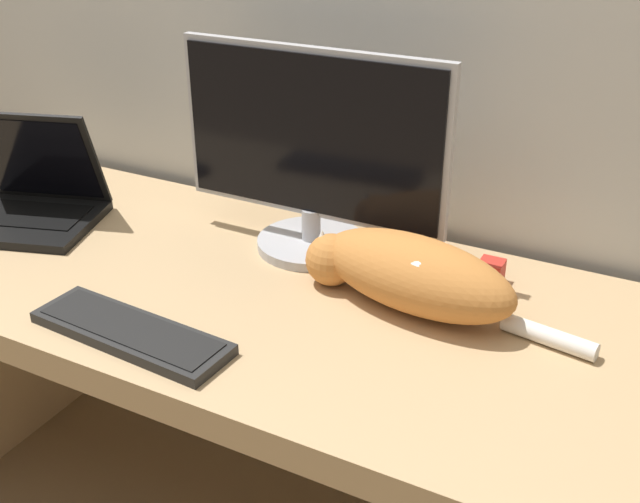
{
  "coord_description": "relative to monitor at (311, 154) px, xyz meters",
  "views": [
    {
      "loc": [
        0.76,
        -0.71,
        1.47
      ],
      "look_at": [
        0.22,
        0.32,
        0.87
      ],
      "focal_mm": 42.0,
      "sensor_mm": 36.0,
      "label": 1
    }
  ],
  "objects": [
    {
      "name": "external_keyboard",
      "position": [
        -0.11,
        -0.45,
        -0.2
      ],
      "size": [
        0.38,
        0.14,
        0.02
      ],
      "rotation": [
        0.0,
        0.0,
        -0.06
      ],
      "color": "black",
      "rests_on": "desk"
    },
    {
      "name": "small_toy",
      "position": [
        0.38,
        0.02,
        -0.19
      ],
      "size": [
        0.05,
        0.05,
        0.05
      ],
      "color": "red",
      "rests_on": "desk"
    },
    {
      "name": "desk",
      "position": [
        -0.08,
        -0.2,
        -0.36
      ],
      "size": [
        1.65,
        0.71,
        0.74
      ],
      "color": "tan",
      "rests_on": "ground_plane"
    },
    {
      "name": "cat",
      "position": [
        0.27,
        -0.13,
        -0.14
      ],
      "size": [
        0.56,
        0.23,
        0.14
      ],
      "rotation": [
        0.0,
        0.0,
        -0.16
      ],
      "color": "#C67A38",
      "rests_on": "desk"
    },
    {
      "name": "monitor",
      "position": [
        0.0,
        0.0,
        0.0
      ],
      "size": [
        0.58,
        0.23,
        0.42
      ],
      "color": "#B2B2B7",
      "rests_on": "desk"
    },
    {
      "name": "laptop",
      "position": [
        -0.62,
        -0.18,
        -0.16
      ],
      "size": [
        0.35,
        0.33,
        0.25
      ],
      "rotation": [
        0.0,
        0.0,
        0.31
      ],
      "color": "black",
      "rests_on": "desk"
    }
  ]
}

